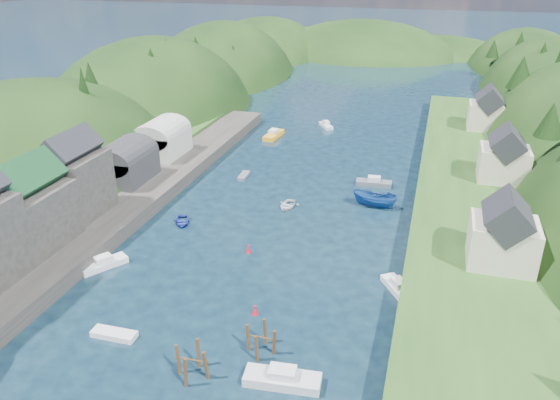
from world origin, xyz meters
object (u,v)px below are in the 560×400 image
(channel_buoy_far, at_px, (248,249))
(channel_buoy_near, at_px, (255,310))
(piling_cluster_near, at_px, (192,365))
(piling_cluster_far, at_px, (261,342))

(channel_buoy_far, bearing_deg, channel_buoy_near, -67.58)
(channel_buoy_far, bearing_deg, piling_cluster_near, -83.43)
(piling_cluster_near, height_order, piling_cluster_far, piling_cluster_near)
(piling_cluster_far, height_order, channel_buoy_far, piling_cluster_far)
(piling_cluster_near, relative_size, piling_cluster_far, 1.07)
(piling_cluster_near, xyz_separation_m, piling_cluster_far, (4.74, 4.67, -0.11))
(piling_cluster_far, height_order, channel_buoy_near, piling_cluster_far)
(piling_cluster_near, distance_m, channel_buoy_far, 21.90)
(piling_cluster_far, bearing_deg, piling_cluster_near, -135.40)
(channel_buoy_near, distance_m, channel_buoy_far, 12.74)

